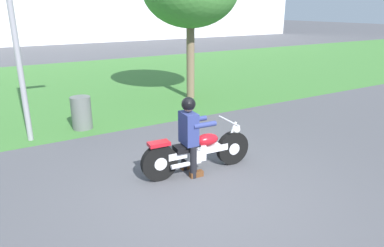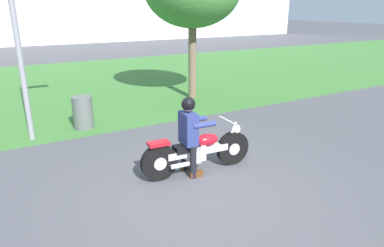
{
  "view_description": "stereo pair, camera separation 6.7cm",
  "coord_description": "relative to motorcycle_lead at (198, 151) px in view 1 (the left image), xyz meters",
  "views": [
    {
      "loc": [
        -2.72,
        -4.06,
        2.81
      ],
      "look_at": [
        0.3,
        1.01,
        0.85
      ],
      "focal_mm": 32.8,
      "sensor_mm": 36.0,
      "label": 1
    },
    {
      "loc": [
        -2.66,
        -4.1,
        2.81
      ],
      "look_at": [
        0.3,
        1.01,
        0.85
      ],
      "focal_mm": 32.8,
      "sensor_mm": 36.0,
      "label": 2
    }
  ],
  "objects": [
    {
      "name": "grass_verge",
      "position": [
        -0.3,
        8.81,
        -0.38
      ],
      "size": [
        60.0,
        12.0,
        0.01
      ],
      "primitive_type": "cube",
      "color": "#3D7533",
      "rests_on": "ground"
    },
    {
      "name": "trash_can",
      "position": [
        -1.18,
        3.44,
        0.01
      ],
      "size": [
        0.48,
        0.48,
        0.79
      ],
      "primitive_type": "cylinder",
      "color": "#595E5B",
      "rests_on": "ground"
    },
    {
      "name": "ground",
      "position": [
        -0.3,
        -0.81,
        -0.39
      ],
      "size": [
        120.0,
        120.0,
        0.0
      ],
      "primitive_type": "plane",
      "color": "#4C4C51"
    },
    {
      "name": "motorcycle_lead",
      "position": [
        0.0,
        0.0,
        0.0
      ],
      "size": [
        2.1,
        0.66,
        0.87
      ],
      "rotation": [
        0.0,
        0.0,
        -0.07
      ],
      "color": "black",
      "rests_on": "ground"
    },
    {
      "name": "rider_lead",
      "position": [
        -0.17,
        0.01,
        0.43
      ],
      "size": [
        0.57,
        0.48,
        1.4
      ],
      "rotation": [
        0.0,
        0.0,
        -0.07
      ],
      "color": "black",
      "rests_on": "ground"
    }
  ]
}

